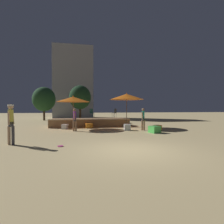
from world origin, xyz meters
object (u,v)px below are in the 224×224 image
at_px(person_1, 143,118).
at_px(background_tree_1, 80,97).
at_px(cube_seat_0, 127,127).
at_px(cube_seat_3, 158,128).
at_px(patio_umbrella_0, 127,97).
at_px(bistro_chair_0, 92,112).
at_px(person_0, 75,119).
at_px(bistro_chair_1, 115,112).
at_px(frisbee_disc, 60,146).
at_px(cube_seat_1, 65,127).
at_px(patio_umbrella_1, 73,99).
at_px(cube_seat_2, 155,129).
at_px(background_tree_0, 44,99).
at_px(cube_seat_4, 89,126).
at_px(person_2, 11,121).

distance_m(person_1, background_tree_1, 11.39).
bearing_deg(cube_seat_0, cube_seat_3, -12.54).
xyz_separation_m(patio_umbrella_0, bistro_chair_0, (-2.92, 2.27, -1.41)).
distance_m(person_0, person_1, 5.17).
relative_size(bistro_chair_1, frisbee_disc, 3.50).
height_order(patio_umbrella_0, person_1, patio_umbrella_0).
relative_size(cube_seat_1, cube_seat_3, 1.01).
relative_size(patio_umbrella_1, bistro_chair_1, 3.06).
bearing_deg(person_1, cube_seat_2, -38.30).
relative_size(person_0, background_tree_0, 0.36).
relative_size(cube_seat_1, bistro_chair_1, 0.61).
bearing_deg(person_0, background_tree_0, -67.14).
distance_m(cube_seat_3, background_tree_1, 12.22).
bearing_deg(person_0, background_tree_1, -89.58).
bearing_deg(bistro_chair_0, cube_seat_1, -161.91).
bearing_deg(background_tree_0, background_tree_1, -29.90).
height_order(patio_umbrella_0, background_tree_0, background_tree_0).
bearing_deg(cube_seat_1, background_tree_0, 108.41).
relative_size(bistro_chair_0, background_tree_1, 0.19).
bearing_deg(bistro_chair_0, patio_umbrella_0, -66.39).
bearing_deg(patio_umbrella_1, frisbee_disc, -92.77).
height_order(patio_umbrella_1, cube_seat_1, patio_umbrella_1).
xyz_separation_m(person_0, bistro_chair_1, (3.96, 4.52, 0.40)).
height_order(cube_seat_1, cube_seat_3, cube_seat_3).
xyz_separation_m(patio_umbrella_1, background_tree_0, (-4.31, 10.67, 0.50)).
bearing_deg(bistro_chair_0, cube_seat_4, -128.71).
bearing_deg(background_tree_0, bistro_chair_0, -54.57).
height_order(cube_seat_1, bistro_chair_1, bistro_chair_1).
height_order(cube_seat_1, person_2, person_2).
distance_m(patio_umbrella_1, background_tree_1, 7.88).
bearing_deg(frisbee_disc, patio_umbrella_0, 54.47).
distance_m(cube_seat_1, person_1, 6.35).
height_order(cube_seat_4, bistro_chair_1, bistro_chair_1).
xyz_separation_m(cube_seat_3, bistro_chair_1, (-2.27, 5.24, 1.10)).
relative_size(patio_umbrella_0, person_2, 1.62).
bearing_deg(frisbee_disc, person_0, 84.44).
bearing_deg(cube_seat_0, background_tree_0, 123.56).
xyz_separation_m(cube_seat_1, bistro_chair_0, (2.37, 2.50, 1.11)).
bearing_deg(cube_seat_0, patio_umbrella_1, 153.61).
xyz_separation_m(patio_umbrella_0, cube_seat_4, (-3.31, 0.11, -2.51)).
relative_size(cube_seat_1, cube_seat_2, 0.68).
distance_m(cube_seat_1, bistro_chair_0, 3.62).
bearing_deg(patio_umbrella_0, background_tree_0, 129.78).
relative_size(cube_seat_4, person_2, 0.35).
height_order(cube_seat_3, cube_seat_4, same).
bearing_deg(cube_seat_2, person_0, 160.62).
distance_m(patio_umbrella_0, cube_seat_4, 4.16).
bearing_deg(bistro_chair_0, cube_seat_0, -88.89).
distance_m(bistro_chair_1, background_tree_1, 6.47).
bearing_deg(person_2, patio_umbrella_1, -104.24).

